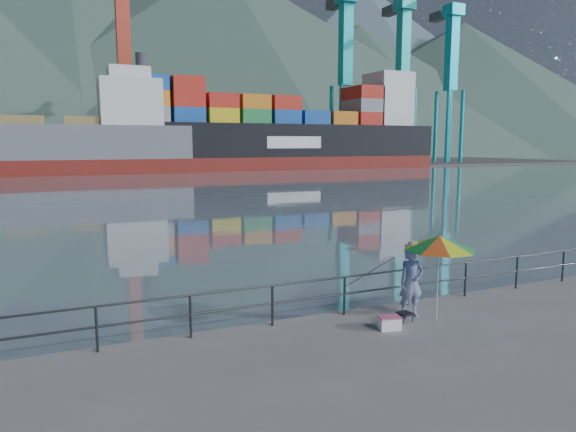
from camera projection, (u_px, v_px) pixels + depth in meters
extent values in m
cube|color=slate|center=(87.00, 160.00, 129.28)|extent=(500.00, 280.00, 0.00)
cube|color=#514F4C|center=(150.00, 166.00, 99.67)|extent=(200.00, 40.00, 0.40)
cylinder|color=#2D3033|center=(310.00, 281.00, 12.73)|extent=(22.00, 0.05, 0.05)
cylinder|color=#2D3033|center=(310.00, 299.00, 12.80)|extent=(22.00, 0.05, 0.05)
cube|color=#2D3033|center=(310.00, 301.00, 12.80)|extent=(22.00, 0.06, 1.00)
cone|color=#385147|center=(73.00, 63.00, 192.52)|extent=(282.88, 282.88, 68.00)
cone|color=#385147|center=(223.00, 59.00, 219.97)|extent=(332.80, 332.80, 80.00)
cone|color=#385147|center=(357.00, 89.00, 253.49)|extent=(257.92, 257.92, 62.00)
cone|color=#385147|center=(461.00, 87.00, 285.18)|extent=(291.20, 291.20, 70.00)
cube|color=#194CA5|center=(150.00, 146.00, 98.21)|extent=(6.00, 2.40, 7.80)
cube|color=#194CA5|center=(184.00, 145.00, 100.79)|extent=(6.00, 2.40, 7.80)
cube|color=#194CA5|center=(216.00, 158.00, 103.73)|extent=(6.00, 2.40, 2.60)
cube|color=orange|center=(247.00, 152.00, 106.12)|extent=(6.00, 2.40, 5.20)
cube|color=#194CA5|center=(276.00, 145.00, 108.51)|extent=(6.00, 2.40, 7.80)
cube|color=#267F3F|center=(303.00, 157.00, 111.45)|extent=(6.00, 2.40, 2.60)
cube|color=gray|center=(330.00, 157.00, 114.02)|extent=(6.00, 2.40, 2.60)
cube|color=#194CA5|center=(355.00, 151.00, 116.41)|extent=(6.00, 2.40, 5.20)
cube|color=gray|center=(379.00, 156.00, 119.17)|extent=(6.00, 2.40, 2.60)
cube|color=yellow|center=(148.00, 152.00, 101.12)|extent=(6.00, 2.40, 5.20)
cube|color=orange|center=(181.00, 152.00, 103.69)|extent=(6.00, 2.40, 5.20)
cube|color=red|center=(212.00, 158.00, 106.45)|extent=(6.00, 2.40, 2.60)
cube|color=orange|center=(242.00, 158.00, 109.02)|extent=(6.00, 2.40, 2.60)
cube|color=#267F3F|center=(271.00, 145.00, 111.23)|extent=(6.00, 2.40, 7.80)
cube|color=yellow|center=(298.00, 145.00, 113.80)|extent=(6.00, 2.40, 7.80)
cube|color=yellow|center=(324.00, 145.00, 116.38)|extent=(6.00, 2.40, 7.80)
cube|color=#267F3F|center=(349.00, 151.00, 119.13)|extent=(6.00, 2.40, 5.20)
cube|color=gray|center=(372.00, 145.00, 121.52)|extent=(6.00, 2.40, 7.80)
cube|color=#194CA5|center=(146.00, 158.00, 104.02)|extent=(6.00, 2.40, 2.60)
imported|color=#34478E|center=(411.00, 282.00, 12.99)|extent=(0.71, 0.52, 1.81)
cylinder|color=white|center=(438.00, 282.00, 12.68)|extent=(0.04, 0.04, 1.98)
cone|color=#D3E51F|center=(439.00, 243.00, 12.54)|extent=(2.31, 2.31, 0.36)
cube|color=black|center=(405.00, 314.00, 12.74)|extent=(0.39, 0.39, 0.04)
cube|color=#2D3033|center=(405.00, 318.00, 12.76)|extent=(0.28, 0.28, 0.18)
cube|color=white|center=(389.00, 323.00, 12.21)|extent=(0.56, 0.43, 0.29)
cylinder|color=black|center=(367.00, 305.00, 14.03)|extent=(0.68, 1.48, 1.14)
cube|color=maroon|center=(23.00, 168.00, 73.88)|extent=(47.67, 8.25, 2.50)
cube|color=slate|center=(21.00, 142.00, 73.35)|extent=(47.67, 8.25, 5.00)
cube|color=silver|center=(130.00, 103.00, 78.54)|extent=(9.00, 6.93, 7.00)
cube|color=maroon|center=(283.00, 163.00, 91.87)|extent=(57.61, 9.60, 2.50)
cube|color=black|center=(283.00, 141.00, 91.29)|extent=(57.61, 9.60, 5.60)
cube|color=silver|center=(388.00, 100.00, 98.86)|extent=(7.00, 7.68, 10.00)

